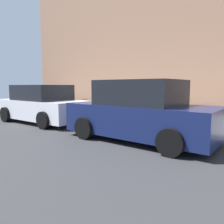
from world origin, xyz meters
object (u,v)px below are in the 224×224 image
object	(u,v)px
suitcase_red_5	(119,111)
suitcase_silver_7	(101,109)
suitcase_silver_0	(177,118)
suitcase_navy_6	(110,109)
suitcase_maroon_4	(130,112)
suitcase_olive_8	(92,109)
suitcase_olive_1	(164,115)
suitcase_black_2	(152,115)
parked_car_white_1	(42,105)
suitcase_black_9	(85,109)
fire_hydrant	(71,106)
suitcase_teal_3	(140,113)
bollard_post	(62,104)
parked_car_navy_0	(140,112)

from	to	relation	value
suitcase_red_5	suitcase_silver_7	bearing A→B (deg)	1.34
suitcase_silver_0	suitcase_navy_6	size ratio (longest dim) A/B	0.75
suitcase_maroon_4	suitcase_olive_8	bearing A→B (deg)	2.14
suitcase_olive_1	suitcase_silver_7	world-z (taller)	suitcase_olive_1
suitcase_black_2	parked_car_white_1	size ratio (longest dim) A/B	0.14
suitcase_silver_0	suitcase_red_5	bearing A→B (deg)	-2.17
suitcase_red_5	suitcase_black_9	size ratio (longest dim) A/B	1.17
fire_hydrant	suitcase_navy_6	bearing A→B (deg)	-178.86
suitcase_silver_0	parked_car_white_1	size ratio (longest dim) A/B	0.18
suitcase_silver_0	suitcase_silver_7	size ratio (longest dim) A/B	0.81
suitcase_silver_0	suitcase_red_5	xyz separation A→B (m)	(2.61, -0.10, 0.06)
suitcase_navy_6	suitcase_silver_7	bearing A→B (deg)	2.02
suitcase_maroon_4	suitcase_navy_6	distance (m)	1.09
suitcase_teal_3	bollard_post	distance (m)	4.76
suitcase_black_2	suitcase_maroon_4	size ratio (longest dim) A/B	0.64
fire_hydrant	suitcase_black_2	bearing A→B (deg)	-179.39
suitcase_navy_6	suitcase_black_9	xyz separation A→B (m)	(1.58, 0.01, -0.11)
suitcase_red_5	bollard_post	bearing A→B (deg)	3.25
bollard_post	parked_car_navy_0	world-z (taller)	parked_car_navy_0
suitcase_silver_7	parked_car_navy_0	world-z (taller)	parked_car_navy_0
suitcase_black_9	parked_car_white_1	distance (m)	2.15
suitcase_olive_1	suitcase_red_5	size ratio (longest dim) A/B	1.07
suitcase_silver_0	suitcase_red_5	world-z (taller)	suitcase_red_5
suitcase_black_2	bollard_post	xyz separation A→B (m)	(5.23, 0.20, 0.16)
fire_hydrant	parked_car_white_1	size ratio (longest dim) A/B	0.16
suitcase_olive_1	suitcase_black_2	xyz separation A→B (m)	(0.51, -0.02, -0.08)
suitcase_silver_7	suitcase_olive_8	bearing A→B (deg)	5.35
suitcase_black_2	suitcase_red_5	bearing A→B (deg)	-0.28
suitcase_olive_1	suitcase_black_9	size ratio (longest dim) A/B	1.25
parked_car_white_1	suitcase_olive_8	bearing A→B (deg)	-115.77
fire_hydrant	suitcase_olive_1	bearing A→B (deg)	-179.63
suitcase_teal_3	suitcase_red_5	xyz separation A→B (m)	(1.10, -0.10, -0.00)
suitcase_maroon_4	suitcase_teal_3	bearing A→B (deg)	169.10
suitcase_red_5	suitcase_olive_8	distance (m)	1.57
suitcase_silver_0	suitcase_red_5	size ratio (longest dim) A/B	0.86
parked_car_white_1	suitcase_silver_7	bearing A→B (deg)	-125.71
suitcase_teal_3	parked_car_white_1	xyz separation A→B (m)	(3.65, 2.00, 0.25)
parked_car_navy_0	parked_car_white_1	distance (m)	4.92
suitcase_olive_1	bollard_post	size ratio (longest dim) A/B	1.08
suitcase_olive_8	fire_hydrant	bearing A→B (deg)	-0.55
suitcase_silver_7	bollard_post	distance (m)	2.60
suitcase_silver_0	parked_car_navy_0	size ratio (longest dim) A/B	0.18
suitcase_navy_6	parked_car_white_1	size ratio (longest dim) A/B	0.24
suitcase_silver_0	suitcase_olive_8	distance (m)	4.19
suitcase_olive_8	suitcase_black_9	bearing A→B (deg)	-5.48
suitcase_black_2	parked_car_white_1	bearing A→B (deg)	26.85
fire_hydrant	bollard_post	world-z (taller)	bollard_post
suitcase_olive_1	parked_car_navy_0	world-z (taller)	parked_car_navy_0
suitcase_maroon_4	suitcase_silver_7	xyz separation A→B (m)	(1.61, 0.03, 0.02)
suitcase_black_2	bollard_post	bearing A→B (deg)	2.19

